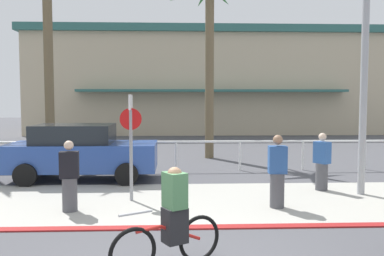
{
  "coord_description": "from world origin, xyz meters",
  "views": [
    {
      "loc": [
        -0.04,
        -5.51,
        2.45
      ],
      "look_at": [
        0.44,
        6.0,
        1.64
      ],
      "focal_mm": 38.69,
      "sensor_mm": 36.0,
      "label": 1
    }
  ],
  "objects_px": {
    "stop_sign_bike_lane": "(131,132)",
    "palm_tree_4": "(209,26)",
    "pedestrian_0": "(69,180)",
    "cyclist_red_0": "(172,220)",
    "pedestrian_1": "(277,175)",
    "car_blue_1": "(81,152)",
    "streetlight_curb": "(370,24)",
    "pedestrian_3": "(322,165)",
    "palm_tree_3": "(48,5)"
  },
  "relations": [
    {
      "from": "stop_sign_bike_lane",
      "to": "palm_tree_4",
      "type": "relative_size",
      "value": 0.36
    },
    {
      "from": "palm_tree_3",
      "to": "car_blue_1",
      "type": "distance_m",
      "value": 6.88
    },
    {
      "from": "pedestrian_0",
      "to": "palm_tree_4",
      "type": "bearing_deg",
      "value": 65.68
    },
    {
      "from": "palm_tree_4",
      "to": "pedestrian_0",
      "type": "height_order",
      "value": "palm_tree_4"
    },
    {
      "from": "stop_sign_bike_lane",
      "to": "pedestrian_3",
      "type": "bearing_deg",
      "value": 10.53
    },
    {
      "from": "stop_sign_bike_lane",
      "to": "cyclist_red_0",
      "type": "xyz_separation_m",
      "value": [
        1.0,
        -3.93,
        -0.98
      ]
    },
    {
      "from": "streetlight_curb",
      "to": "car_blue_1",
      "type": "relative_size",
      "value": 1.7
    },
    {
      "from": "palm_tree_4",
      "to": "cyclist_red_0",
      "type": "distance_m",
      "value": 12.21
    },
    {
      "from": "streetlight_curb",
      "to": "pedestrian_3",
      "type": "height_order",
      "value": "streetlight_curb"
    },
    {
      "from": "cyclist_red_0",
      "to": "pedestrian_0",
      "type": "bearing_deg",
      "value": 126.52
    },
    {
      "from": "cyclist_red_0",
      "to": "pedestrian_3",
      "type": "distance_m",
      "value": 6.27
    },
    {
      "from": "palm_tree_4",
      "to": "cyclist_red_0",
      "type": "height_order",
      "value": "palm_tree_4"
    },
    {
      "from": "stop_sign_bike_lane",
      "to": "streetlight_curb",
      "type": "xyz_separation_m",
      "value": [
        5.82,
        0.2,
        2.6
      ]
    },
    {
      "from": "palm_tree_3",
      "to": "pedestrian_3",
      "type": "xyz_separation_m",
      "value": [
        8.82,
        -5.7,
        -5.38
      ]
    },
    {
      "from": "palm_tree_4",
      "to": "pedestrian_1",
      "type": "xyz_separation_m",
      "value": [
        0.89,
        -8.02,
        -4.66
      ]
    },
    {
      "from": "palm_tree_3",
      "to": "cyclist_red_0",
      "type": "height_order",
      "value": "palm_tree_3"
    },
    {
      "from": "stop_sign_bike_lane",
      "to": "cyclist_red_0",
      "type": "bearing_deg",
      "value": -75.71
    },
    {
      "from": "pedestrian_1",
      "to": "pedestrian_3",
      "type": "height_order",
      "value": "pedestrian_1"
    },
    {
      "from": "palm_tree_4",
      "to": "car_blue_1",
      "type": "relative_size",
      "value": 1.64
    },
    {
      "from": "streetlight_curb",
      "to": "pedestrian_1",
      "type": "relative_size",
      "value": 4.52
    },
    {
      "from": "streetlight_curb",
      "to": "palm_tree_3",
      "type": "height_order",
      "value": "palm_tree_3"
    },
    {
      "from": "car_blue_1",
      "to": "palm_tree_4",
      "type": "bearing_deg",
      "value": 47.33
    },
    {
      "from": "cyclist_red_0",
      "to": "pedestrian_0",
      "type": "height_order",
      "value": "pedestrian_0"
    },
    {
      "from": "cyclist_red_0",
      "to": "pedestrian_3",
      "type": "bearing_deg",
      "value": 50.75
    },
    {
      "from": "palm_tree_3",
      "to": "stop_sign_bike_lane",
      "type": "bearing_deg",
      "value": -59.85
    },
    {
      "from": "streetlight_curb",
      "to": "car_blue_1",
      "type": "xyz_separation_m",
      "value": [
        -7.6,
        2.45,
        -3.41
      ]
    },
    {
      "from": "pedestrian_1",
      "to": "palm_tree_4",
      "type": "bearing_deg",
      "value": 96.35
    },
    {
      "from": "cyclist_red_0",
      "to": "pedestrian_1",
      "type": "distance_m",
      "value": 3.92
    },
    {
      "from": "palm_tree_3",
      "to": "pedestrian_3",
      "type": "bearing_deg",
      "value": -32.9
    },
    {
      "from": "palm_tree_4",
      "to": "pedestrian_3",
      "type": "distance_m",
      "value": 8.27
    },
    {
      "from": "cyclist_red_0",
      "to": "pedestrian_0",
      "type": "distance_m",
      "value": 3.76
    },
    {
      "from": "car_blue_1",
      "to": "pedestrian_0",
      "type": "bearing_deg",
      "value": -81.29
    },
    {
      "from": "streetlight_curb",
      "to": "car_blue_1",
      "type": "bearing_deg",
      "value": 162.12
    },
    {
      "from": "car_blue_1",
      "to": "pedestrian_1",
      "type": "bearing_deg",
      "value": -33.87
    },
    {
      "from": "palm_tree_3",
      "to": "pedestrian_0",
      "type": "height_order",
      "value": "palm_tree_3"
    },
    {
      "from": "stop_sign_bike_lane",
      "to": "palm_tree_4",
      "type": "bearing_deg",
      "value": 71.33
    },
    {
      "from": "car_blue_1",
      "to": "palm_tree_3",
      "type": "bearing_deg",
      "value": 117.47
    },
    {
      "from": "cyclist_red_0",
      "to": "palm_tree_3",
      "type": "bearing_deg",
      "value": 114.67
    },
    {
      "from": "palm_tree_4",
      "to": "car_blue_1",
      "type": "xyz_separation_m",
      "value": [
        -4.23,
        -4.59,
        -4.55
      ]
    },
    {
      "from": "palm_tree_4",
      "to": "cyclist_red_0",
      "type": "relative_size",
      "value": 4.48
    },
    {
      "from": "car_blue_1",
      "to": "cyclist_red_0",
      "type": "relative_size",
      "value": 2.73
    },
    {
      "from": "pedestrian_1",
      "to": "cyclist_red_0",
      "type": "bearing_deg",
      "value": -126.63
    },
    {
      "from": "palm_tree_4",
      "to": "pedestrian_0",
      "type": "xyz_separation_m",
      "value": [
        -3.68,
        -8.15,
        -4.71
      ]
    },
    {
      "from": "car_blue_1",
      "to": "pedestrian_0",
      "type": "height_order",
      "value": "car_blue_1"
    },
    {
      "from": "pedestrian_1",
      "to": "pedestrian_3",
      "type": "distance_m",
      "value": 2.36
    },
    {
      "from": "palm_tree_3",
      "to": "pedestrian_3",
      "type": "distance_m",
      "value": 11.8
    },
    {
      "from": "streetlight_curb",
      "to": "cyclist_red_0",
      "type": "height_order",
      "value": "streetlight_curb"
    },
    {
      "from": "stop_sign_bike_lane",
      "to": "cyclist_red_0",
      "type": "height_order",
      "value": "stop_sign_bike_lane"
    },
    {
      "from": "palm_tree_3",
      "to": "pedestrian_1",
      "type": "bearing_deg",
      "value": -45.89
    },
    {
      "from": "cyclist_red_0",
      "to": "pedestrian_0",
      "type": "relative_size",
      "value": 1.03
    }
  ]
}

